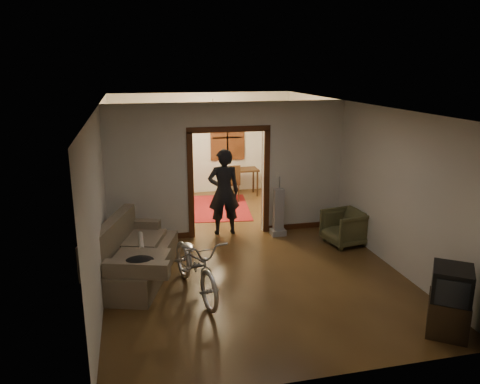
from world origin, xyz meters
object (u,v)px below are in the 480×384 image
object	(u,v)px
bicycle	(196,264)
locker	(153,170)
sofa	(135,249)
desk	(240,182)
person	(224,192)
armchair	(345,228)

from	to	relation	value
bicycle	locker	world-z (taller)	locker
sofa	desk	distance (m)	5.51
bicycle	person	xyz separation A→B (m)	(0.98, 2.61, 0.43)
bicycle	sofa	bearing A→B (deg)	126.84
bicycle	desk	xyz separation A→B (m)	(2.01, 5.49, -0.13)
person	desk	xyz separation A→B (m)	(1.03, 2.89, -0.56)
sofa	locker	bearing A→B (deg)	100.85
armchair	desk	size ratio (longest dim) A/B	0.77
sofa	person	xyz separation A→B (m)	(1.89, 1.79, 0.42)
armchair	locker	distance (m)	5.52
bicycle	desk	bearing A→B (deg)	58.72
bicycle	person	bearing A→B (deg)	58.25
sofa	desk	size ratio (longest dim) A/B	2.21
armchair	desk	bearing A→B (deg)	-172.72
armchair	locker	world-z (taller)	locker
sofa	bicycle	bearing A→B (deg)	-24.21
sofa	locker	world-z (taller)	locker
bicycle	person	distance (m)	2.81
sofa	armchair	size ratio (longest dim) A/B	2.87
person	sofa	bearing A→B (deg)	45.70
person	desk	distance (m)	3.12
armchair	locker	size ratio (longest dim) A/B	0.47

